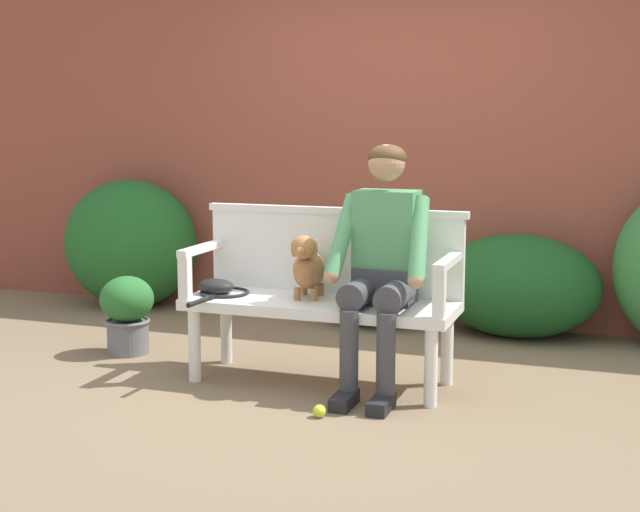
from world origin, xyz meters
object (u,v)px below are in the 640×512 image
baseball_glove (216,286)px  tennis_ball (319,411)px  person_seated (382,257)px  garden_bench (320,311)px  potted_plant (127,311)px  dog_on_bench (308,266)px  tennis_racket (222,293)px

baseball_glove → tennis_ball: size_ratio=3.33×
person_seated → baseball_glove: bearing=-178.9°
person_seated → tennis_ball: 0.91m
garden_bench → tennis_ball: garden_bench is taller
potted_plant → dog_on_bench: bearing=-8.4°
tennis_racket → tennis_ball: (0.78, -0.52, -0.45)m
dog_on_bench → person_seated: bearing=-3.4°
garden_bench → person_seated: person_seated is taller
tennis_racket → dog_on_bench: bearing=6.6°
garden_bench → baseball_glove: baseball_glove is taller
dog_on_bench → tennis_ball: 0.90m
tennis_racket → potted_plant: size_ratio=1.13×
person_seated → dog_on_bench: (-0.44, 0.03, -0.08)m
person_seated → baseball_glove: (-0.99, -0.02, -0.22)m
baseball_glove → potted_plant: bearing=166.6°
dog_on_bench → tennis_ball: size_ratio=5.71×
person_seated → tennis_racket: (-0.94, -0.03, -0.26)m
person_seated → potted_plant: bearing=172.9°
dog_on_bench → tennis_ball: (0.27, -0.57, -0.63)m
garden_bench → tennis_racket: 0.59m
tennis_racket → baseball_glove: bearing=165.2°
person_seated → potted_plant: person_seated is taller
person_seated → tennis_ball: size_ratio=20.43×
dog_on_bench → garden_bench: bearing=-5.6°
garden_bench → dog_on_bench: (-0.08, 0.01, 0.25)m
tennis_racket → baseball_glove: size_ratio=2.57×
tennis_ball → dog_on_bench: bearing=115.5°
tennis_racket → potted_plant: 0.86m
person_seated → tennis_ball: (-0.17, -0.55, -0.71)m
person_seated → baseball_glove: 1.01m
tennis_ball → tennis_racket: bearing=146.5°
tennis_racket → tennis_ball: tennis_racket is taller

